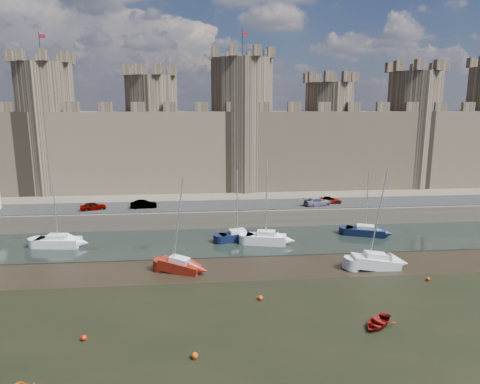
{
  "coord_description": "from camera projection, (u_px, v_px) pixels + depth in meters",
  "views": [
    {
      "loc": [
        -5.73,
        -29.58,
        17.68
      ],
      "look_at": [
        -0.85,
        22.0,
        7.05
      ],
      "focal_mm": 32.0,
      "sensor_mm": 36.0,
      "label": 1
    }
  ],
  "objects": [
    {
      "name": "sailboat_5",
      "position": [
        375.0,
        261.0,
        46.86
      ],
      "size": [
        5.25,
        2.2,
        11.18
      ],
      "rotation": [
        0.0,
        0.0,
        -0.04
      ],
      "color": "silver",
      "rests_on": "ground"
    },
    {
      "name": "sailboat_4",
      "position": [
        180.0,
        265.0,
        45.84
      ],
      "size": [
        4.78,
        3.28,
        10.42
      ],
      "rotation": [
        0.0,
        0.0,
        -0.38
      ],
      "color": "maroon",
      "rests_on": "ground"
    },
    {
      "name": "car_0",
      "position": [
        93.0,
        206.0,
        62.34
      ],
      "size": [
        3.9,
        2.55,
        1.23
      ],
      "primitive_type": "imported",
      "rotation": [
        0.0,
        0.0,
        1.9
      ],
      "color": "gray",
      "rests_on": "quay"
    },
    {
      "name": "buoy_1",
      "position": [
        260.0,
        298.0,
        39.31
      ],
      "size": [
        0.45,
        0.45,
        0.45
      ],
      "primitive_type": "sphere",
      "color": "#D04109",
      "rests_on": "ground"
    },
    {
      "name": "buoy_4",
      "position": [
        195.0,
        356.0,
        30.25
      ],
      "size": [
        0.49,
        0.49,
        0.49
      ],
      "primitive_type": "sphere",
      "color": "#BF3A08",
      "rests_on": "ground"
    },
    {
      "name": "water_channel",
      "position": [
        245.0,
        241.0,
        56.33
      ],
      "size": [
        160.0,
        12.0,
        0.08
      ],
      "primitive_type": "cube",
      "color": "black",
      "rests_on": "ground"
    },
    {
      "name": "sailboat_3",
      "position": [
        365.0,
        231.0,
        58.5
      ],
      "size": [
        5.5,
        3.79,
        9.0
      ],
      "rotation": [
        0.0,
        0.0,
        -0.39
      ],
      "color": "black",
      "rests_on": "ground"
    },
    {
      "name": "sailboat_0",
      "position": [
        58.0,
        241.0,
        53.76
      ],
      "size": [
        5.61,
        2.72,
        10.09
      ],
      "rotation": [
        0.0,
        0.0,
        -0.12
      ],
      "color": "silver",
      "rests_on": "ground"
    },
    {
      "name": "buoy_3",
      "position": [
        428.0,
        279.0,
        43.59
      ],
      "size": [
        0.41,
        0.41,
        0.41
      ],
      "primitive_type": "sphere",
      "color": "red",
      "rests_on": "ground"
    },
    {
      "name": "quay",
      "position": [
        227.0,
        183.0,
        91.2
      ],
      "size": [
        160.0,
        60.0,
        2.5
      ],
      "primitive_type": "cube",
      "color": "#4C443A",
      "rests_on": "ground"
    },
    {
      "name": "ground",
      "position": [
        278.0,
        338.0,
        32.93
      ],
      "size": [
        160.0,
        160.0,
        0.0
      ],
      "primitive_type": "plane",
      "color": "black",
      "rests_on": "ground"
    },
    {
      "name": "sailboat_1",
      "position": [
        237.0,
        235.0,
        56.3
      ],
      "size": [
        5.01,
        2.96,
        9.42
      ],
      "rotation": [
        0.0,
        0.0,
        0.26
      ],
      "color": "black",
      "rests_on": "ground"
    },
    {
      "name": "road",
      "position": [
        238.0,
        205.0,
        65.58
      ],
      "size": [
        160.0,
        7.0,
        0.1
      ],
      "primitive_type": "cube",
      "color": "black",
      "rests_on": "quay"
    },
    {
      "name": "sailboat_2",
      "position": [
        266.0,
        238.0,
        54.83
      ],
      "size": [
        5.41,
        3.1,
        10.99
      ],
      "rotation": [
        0.0,
        0.0,
        -0.23
      ],
      "color": "white",
      "rests_on": "ground"
    },
    {
      "name": "car_3",
      "position": [
        329.0,
        200.0,
        66.66
      ],
      "size": [
        4.0,
        2.17,
        1.07
      ],
      "primitive_type": "imported",
      "rotation": [
        0.0,
        0.0,
        1.46
      ],
      "color": "gray",
      "rests_on": "quay"
    },
    {
      "name": "dinghy_4",
      "position": [
        378.0,
        323.0,
        34.55
      ],
      "size": [
        3.77,
        3.68,
        0.64
      ],
      "primitive_type": "imported",
      "rotation": [
        1.57,
        0.0,
        5.42
      ],
      "color": "maroon",
      "rests_on": "ground"
    },
    {
      "name": "buoy_0",
      "position": [
        84.0,
        338.0,
        32.58
      ],
      "size": [
        0.45,
        0.45,
        0.45
      ],
      "primitive_type": "sphere",
      "color": "red",
      "rests_on": "ground"
    },
    {
      "name": "castle",
      "position": [
        228.0,
        138.0,
        77.34
      ],
      "size": [
        108.5,
        11.0,
        29.0
      ],
      "color": "#42382B",
      "rests_on": "quay"
    },
    {
      "name": "car_1",
      "position": [
        144.0,
        204.0,
        63.43
      ],
      "size": [
        3.93,
        1.69,
        1.26
      ],
      "primitive_type": "imported",
      "rotation": [
        0.0,
        0.0,
        1.67
      ],
      "color": "gray",
      "rests_on": "quay"
    },
    {
      "name": "car_2",
      "position": [
        318.0,
        202.0,
        65.11
      ],
      "size": [
        4.68,
        2.81,
        1.27
      ],
      "primitive_type": "imported",
      "rotation": [
        0.0,
        0.0,
        1.82
      ],
      "color": "gray",
      "rests_on": "quay"
    }
  ]
}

